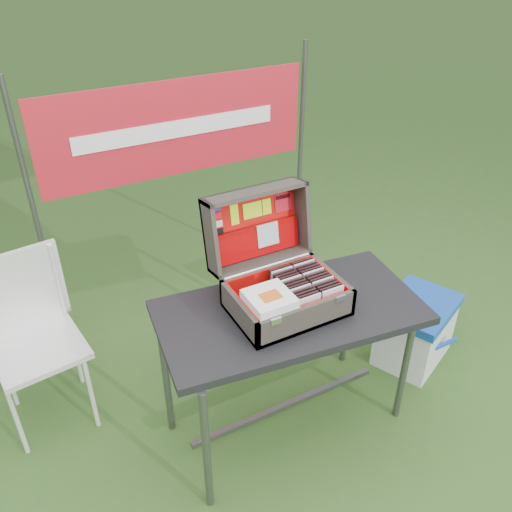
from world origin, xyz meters
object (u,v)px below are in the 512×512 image
table (287,369)px  cardboard_box (330,300)px  suitcase (281,260)px  cooler (415,330)px  chair (39,350)px

table → cardboard_box: bearing=47.4°
table → suitcase: size_ratio=2.36×
suitcase → cooler: 1.26m
cooler → chair: bearing=140.5°
cardboard_box → table: bearing=-140.7°
suitcase → table: bearing=-73.9°
table → chair: size_ratio=1.31×
cooler → cardboard_box: cooler is taller
chair → cardboard_box: chair is taller
suitcase → cardboard_box: size_ratio=1.35×
table → chair: bearing=156.6°
table → cardboard_box: 0.91m
table → cooler: table is taller
chair → cardboard_box: size_ratio=2.42×
table → suitcase: 0.63m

